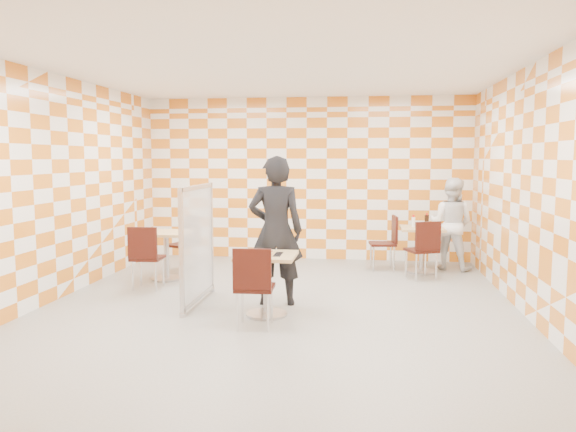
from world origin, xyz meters
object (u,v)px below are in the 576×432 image
at_px(soda_bottle, 427,221).
at_px(main_table, 266,274).
at_px(chair_second_side, 388,238).
at_px(man_white, 451,224).
at_px(chair_main_front, 253,281).
at_px(sport_bottle, 413,221).
at_px(empty_table, 166,247).
at_px(chair_second_front, 424,245).
at_px(partition, 198,244).
at_px(second_table, 422,242).
at_px(man_dark, 276,231).
at_px(chair_empty_near, 145,253).
at_px(chair_empty_far, 186,239).

bearing_deg(soda_bottle, main_table, -126.62).
xyz_separation_m(chair_second_side, man_white, (1.06, 0.25, 0.23)).
relative_size(chair_main_front, sport_bottle, 4.62).
height_order(empty_table, chair_main_front, chair_main_front).
distance_m(chair_second_front, man_white, 1.11).
relative_size(chair_second_side, partition, 0.60).
height_order(second_table, soda_bottle, soda_bottle).
bearing_deg(man_dark, chair_second_front, -146.42).
relative_size(man_white, sport_bottle, 7.79).
xyz_separation_m(main_table, soda_bottle, (2.18, 2.94, 0.34)).
bearing_deg(man_white, chair_second_side, 37.46).
bearing_deg(man_dark, man_white, -140.52).
bearing_deg(chair_empty_near, chair_second_side, 28.69).
relative_size(chair_second_front, chair_empty_far, 1.00).
bearing_deg(second_table, man_dark, -131.78).
bearing_deg(chair_main_front, soda_bottle, 57.62).
height_order(partition, man_white, man_white).
height_order(partition, sport_bottle, partition).
bearing_deg(partition, second_table, 38.34).
xyz_separation_m(main_table, chair_second_side, (1.56, 2.95, 0.04)).
height_order(chair_main_front, chair_second_front, same).
xyz_separation_m(empty_table, chair_second_side, (3.45, 1.18, 0.04)).
relative_size(main_table, man_dark, 0.39).
height_order(chair_second_side, man_dark, man_dark).
height_order(second_table, chair_empty_far, chair_empty_far).
bearing_deg(empty_table, chair_empty_far, 81.79).
height_order(empty_table, chair_second_front, chair_second_front).
height_order(chair_second_front, partition, partition).
bearing_deg(soda_bottle, chair_empty_far, -173.03).
height_order(chair_second_front, man_white, man_white).
height_order(main_table, soda_bottle, soda_bottle).
bearing_deg(chair_empty_near, man_white, 25.45).
bearing_deg(main_table, chair_main_front, -94.41).
xyz_separation_m(chair_second_front, chair_second_side, (-0.52, 0.69, 0.00)).
height_order(chair_empty_far, sport_bottle, sport_bottle).
distance_m(chair_empty_near, chair_empty_far, 1.42).
bearing_deg(sport_bottle, man_dark, -129.12).
bearing_deg(empty_table, sport_bottle, 16.71).
relative_size(second_table, man_white, 0.48).
bearing_deg(chair_second_front, chair_empty_near, -163.07).
distance_m(second_table, soda_bottle, 0.36).
xyz_separation_m(chair_main_front, sport_bottle, (2.01, 3.51, 0.29)).
bearing_deg(chair_empty_near, main_table, -28.21).
xyz_separation_m(main_table, second_table, (2.11, 2.87, 0.00)).
xyz_separation_m(chair_main_front, soda_bottle, (2.23, 3.52, 0.31)).
bearing_deg(chair_second_side, chair_empty_far, -171.52).
distance_m(chair_empty_near, man_white, 5.05).
bearing_deg(sport_bottle, main_table, -123.86).
relative_size(second_table, chair_empty_near, 0.81).
bearing_deg(empty_table, chair_empty_near, -93.50).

